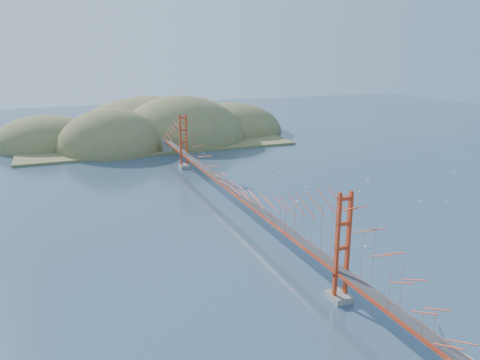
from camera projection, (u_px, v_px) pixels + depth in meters
name	position (u px, v px, depth m)	size (l,w,h in m)	color
ground	(234.00, 210.00, 75.11)	(320.00, 320.00, 0.00)	#304761
bridge	(234.00, 168.00, 73.38)	(2.20, 94.40, 12.00)	gray
far_headlands	(157.00, 137.00, 137.10)	(84.00, 58.00, 25.00)	olive
sailboat_13	(446.00, 202.00, 78.74)	(0.58, 0.58, 0.60)	white
sailboat_5	(368.00, 179.00, 92.76)	(0.50, 0.59, 0.68)	white
sailboat_12	(203.00, 153.00, 115.48)	(0.61, 0.58, 0.68)	white
sailboat_14	(360.00, 191.00, 84.88)	(0.57, 0.57, 0.59)	white
sailboat_4	(344.00, 161.00, 107.88)	(0.57, 0.57, 0.61)	white
sailboat_0	(365.00, 246.00, 61.05)	(0.54, 0.57, 0.64)	white
sailboat_15	(327.00, 146.00, 124.58)	(0.55, 0.55, 0.61)	white
sailboat_7	(292.00, 158.00, 110.63)	(0.59, 0.53, 0.67)	white
sailboat_2	(421.00, 201.00, 78.96)	(0.59, 0.51, 0.68)	white
sailboat_16	(354.00, 195.00, 82.56)	(0.62, 0.62, 0.70)	white
sailboat_3	(305.00, 187.00, 87.10)	(0.55, 0.55, 0.57)	white
sailboat_8	(348.00, 149.00, 120.21)	(0.66, 0.65, 0.75)	white
sailboat_17	(390.00, 152.00, 116.69)	(0.66, 0.66, 0.74)	white
sailboat_9	(455.00, 171.00, 98.71)	(0.55, 0.55, 0.58)	white
sailboat_extra_0	(279.00, 173.00, 96.82)	(0.68, 0.68, 0.71)	white
sailboat_extra_1	(297.00, 202.00, 78.68)	(0.65, 0.56, 0.74)	white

